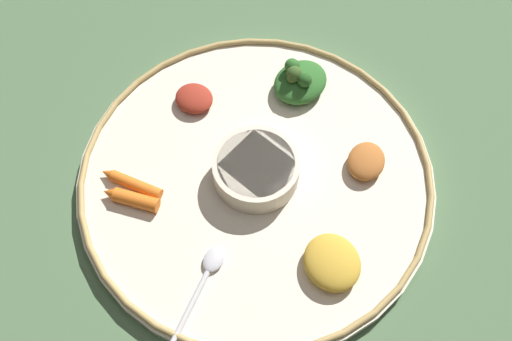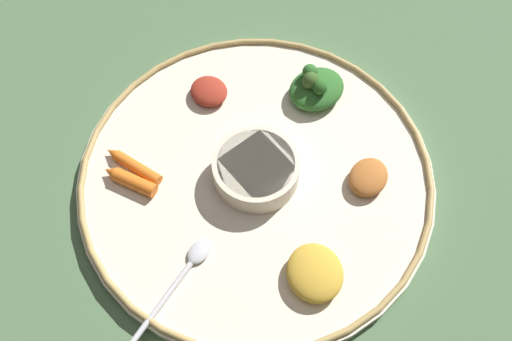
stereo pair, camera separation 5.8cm
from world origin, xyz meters
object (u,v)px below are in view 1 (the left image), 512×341
object	(u,v)px
center_bowl	(256,169)
carrot_outer	(131,199)
greens_pile	(300,81)
carrot_near_spoon	(132,183)
spoon	(197,293)

from	to	relation	value
center_bowl	carrot_outer	size ratio (longest dim) A/B	1.68
center_bowl	greens_pile	distance (m)	0.15
center_bowl	carrot_near_spoon	world-z (taller)	center_bowl
center_bowl	carrot_near_spoon	bearing A→B (deg)	-20.71
center_bowl	greens_pile	size ratio (longest dim) A/B	1.12
center_bowl	carrot_near_spoon	distance (m)	0.16
spoon	carrot_outer	distance (m)	0.15
center_bowl	spoon	xyz separation A→B (m)	(0.13, 0.11, -0.02)
spoon	carrot_outer	xyz separation A→B (m)	(0.03, -0.14, 0.01)
spoon	carrot_outer	bearing A→B (deg)	-79.48
center_bowl	carrot_outer	xyz separation A→B (m)	(0.16, -0.03, -0.01)
center_bowl	carrot_near_spoon	size ratio (longest dim) A/B	1.49
center_bowl	carrot_outer	world-z (taller)	center_bowl
spoon	carrot_outer	world-z (taller)	carrot_outer
greens_pile	carrot_outer	world-z (taller)	greens_pile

